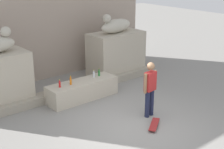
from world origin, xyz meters
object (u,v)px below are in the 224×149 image
skateboard (154,124)px  bottle_green (99,73)px  bottle_clear (94,74)px  statue_reclining_right (116,25)px  skater (150,87)px  bottle_red (60,84)px  bottle_orange (71,81)px

skateboard → bottle_green: 3.10m
bottle_clear → bottle_green: bearing=-3.2°
statue_reclining_right → skater: bearing=54.4°
skater → bottle_red: (-1.63, 2.35, -0.20)m
skateboard → bottle_green: size_ratio=2.90×
bottle_clear → bottle_red: bearing=-176.4°
bottle_orange → bottle_green: bearing=4.3°
bottle_clear → bottle_green: (0.21, -0.01, 0.00)m
skateboard → bottle_red: (-1.25, 2.92, 0.65)m
skater → skateboard: 1.10m
bottle_clear → bottle_orange: bearing=-174.1°
bottle_red → bottle_clear: (1.41, 0.09, -0.00)m
statue_reclining_right → bottle_clear: size_ratio=6.54×
bottle_orange → bottle_green: bottle_orange is taller
bottle_green → bottle_orange: bearing=-175.7°
statue_reclining_right → skater: (-1.67, -3.53, -1.10)m
skateboard → statue_reclining_right: bearing=28.9°
bottle_orange → bottle_red: bearing=177.8°
statue_reclining_right → bottle_orange: (-2.90, -1.20, -1.28)m
bottle_red → skater: bearing=-55.2°
bottle_clear → bottle_green: 0.22m
statue_reclining_right → skateboard: statue_reclining_right is taller
bottle_red → bottle_clear: bearing=3.6°
bottle_clear → bottle_orange: bottle_orange is taller
bottle_red → bottle_green: bottle_green is taller
statue_reclining_right → bottle_red: size_ratio=6.50×
statue_reclining_right → bottle_green: (-1.68, -1.11, -1.30)m
statue_reclining_right → skateboard: size_ratio=2.17×
skateboard → bottle_red: bottle_red is taller
skater → bottle_green: size_ratio=6.28×
skateboard → bottle_orange: size_ratio=2.56×
bottle_clear → bottle_orange: (-1.01, -0.10, 0.02)m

